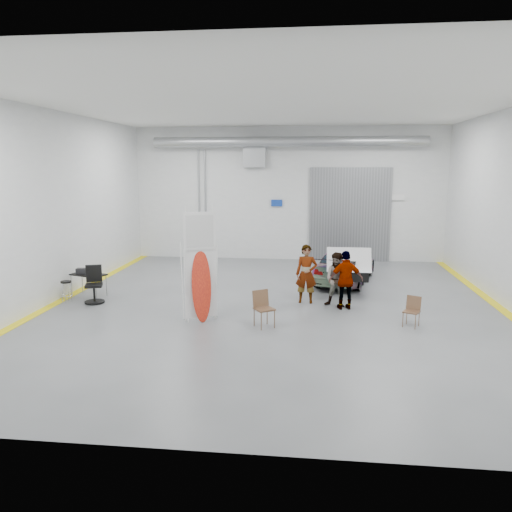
# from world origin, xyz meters

# --- Properties ---
(ground) EXTENTS (16.00, 16.00, 0.00)m
(ground) POSITION_xyz_m (0.00, 0.00, 0.00)
(ground) COLOR #595C60
(ground) RESTS_ON ground
(room_shell) EXTENTS (14.02, 16.18, 6.01)m
(room_shell) POSITION_xyz_m (0.24, 2.22, 4.08)
(room_shell) COLOR silver
(room_shell) RESTS_ON ground
(sedan_car) EXTENTS (2.78, 4.61, 1.25)m
(sedan_car) POSITION_xyz_m (2.35, 3.67, 0.62)
(sedan_car) COLOR silver
(sedan_car) RESTS_ON ground
(person_a) EXTENTS (0.69, 0.47, 1.85)m
(person_a) POSITION_xyz_m (0.97, 0.59, 0.92)
(person_a) COLOR #8E5C4D
(person_a) RESTS_ON ground
(person_b) EXTENTS (0.96, 0.82, 1.69)m
(person_b) POSITION_xyz_m (1.93, 0.25, 0.84)
(person_b) COLOR #446E7D
(person_b) RESTS_ON ground
(person_c) EXTENTS (1.10, 0.62, 1.79)m
(person_c) POSITION_xyz_m (2.16, -0.00, 0.89)
(person_c) COLOR #995F33
(person_c) RESTS_ON ground
(surfboard_display) EXTENTS (0.85, 0.52, 3.23)m
(surfboard_display) POSITION_xyz_m (-1.99, -1.72, 1.31)
(surfboard_display) COLOR white
(surfboard_display) RESTS_ON ground
(folding_chair_near) EXTENTS (0.64, 0.70, 0.98)m
(folding_chair_near) POSITION_xyz_m (-0.11, -1.99, 0.31)
(folding_chair_near) COLOR brown
(folding_chair_near) RESTS_ON ground
(folding_chair_far) EXTENTS (0.52, 0.56, 0.82)m
(folding_chair_far) POSITION_xyz_m (3.81, -1.52, 0.26)
(folding_chair_far) COLOR brown
(folding_chair_far) RESTS_ON ground
(shop_stool) EXTENTS (0.35, 0.35, 0.68)m
(shop_stool) POSITION_xyz_m (-6.57, -0.21, 0.34)
(shop_stool) COLOR black
(shop_stool) RESTS_ON ground
(work_table) EXTENTS (1.29, 0.93, 0.95)m
(work_table) POSITION_xyz_m (-6.28, 0.64, 0.73)
(work_table) COLOR gray
(work_table) RESTS_ON ground
(office_chair) EXTENTS (0.65, 0.68, 1.16)m
(office_chair) POSITION_xyz_m (-5.65, -0.16, 0.51)
(office_chair) COLOR black
(office_chair) RESTS_ON ground
(trunk_lid) EXTENTS (1.46, 0.88, 0.04)m
(trunk_lid) POSITION_xyz_m (2.35, 1.77, 1.27)
(trunk_lid) COLOR silver
(trunk_lid) RESTS_ON sedan_car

